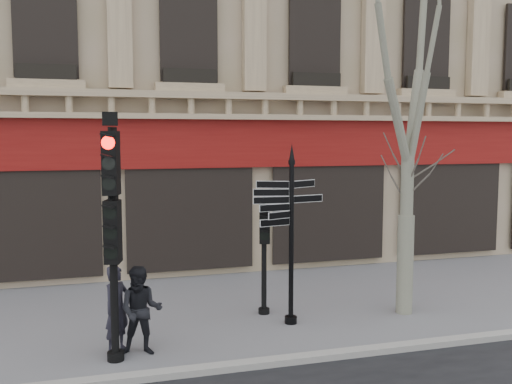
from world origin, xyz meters
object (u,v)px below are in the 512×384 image
traffic_signal_secondary (264,233)px  pedestrian_a (117,309)px  traffic_signal_main (112,206)px  plane_tree (411,40)px  pedestrian_b (141,311)px  fingerpost (292,204)px

traffic_signal_secondary → pedestrian_a: 3.53m
traffic_signal_main → plane_tree: size_ratio=0.51×
pedestrian_a → pedestrian_b: bearing=-75.4°
traffic_signal_main → pedestrian_b: 1.92m
traffic_signal_main → plane_tree: plane_tree is taller
pedestrian_a → traffic_signal_main: bearing=-142.0°
traffic_signal_secondary → plane_tree: plane_tree is taller
fingerpost → plane_tree: size_ratio=0.45×
traffic_signal_secondary → plane_tree: size_ratio=0.30×
plane_tree → pedestrian_b: size_ratio=5.25×
pedestrian_b → pedestrian_a: bearing=160.4°
fingerpost → pedestrian_a: size_ratio=2.36×
fingerpost → traffic_signal_secondary: bearing=113.3°
fingerpost → pedestrian_b: size_ratio=2.34×
traffic_signal_secondary → pedestrian_a: (-3.11, -1.36, -0.97)m
pedestrian_b → plane_tree: bearing=19.7°
fingerpost → plane_tree: 4.19m
fingerpost → plane_tree: plane_tree is taller
pedestrian_a → pedestrian_b: (0.39, -0.24, 0.01)m
plane_tree → pedestrian_a: bearing=-174.5°
pedestrian_a → pedestrian_b: 0.46m
plane_tree → pedestrian_b: bearing=-171.8°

